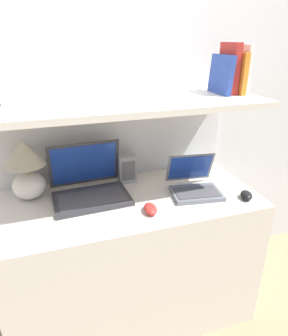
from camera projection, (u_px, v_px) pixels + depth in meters
The scene contains 14 objects.
wall_back at pixel (112, 91), 1.57m from camera, with size 6.00×0.05×2.40m.
desk at pixel (133, 258), 1.61m from camera, with size 1.24×0.56×0.74m.
back_riser at pixel (118, 196), 1.78m from camera, with size 1.24×0.04×1.18m.
shelf at pixel (126, 103), 1.34m from camera, with size 1.24×0.51×0.03m.
table_lamp at pixel (26, 167), 1.40m from camera, with size 0.19×0.19×0.29m.
laptop_large at pixel (89, 186), 1.46m from camera, with size 0.37×0.31×0.25m.
laptop_small at pixel (194, 184), 1.51m from camera, with size 0.27×0.27×0.18m.
computer_mouse at pixel (150, 209), 1.34m from camera, with size 0.06×0.10×0.04m.
second_mouse at pixel (246, 195), 1.45m from camera, with size 0.09×0.10×0.04m.
router_box at pixel (127, 168), 1.60m from camera, with size 0.09×0.07×0.15m.
book_white at pixel (241, 69), 1.45m from camera, with size 0.02×0.14×0.22m.
book_orange at pixel (235, 73), 1.45m from camera, with size 0.03×0.18×0.19m.
book_red at pixel (229, 69), 1.43m from camera, with size 0.04×0.14×0.23m.
book_blue at pixel (221, 75), 1.43m from camera, with size 0.04×0.18×0.18m.
Camera 1 is at (-0.34, -0.95, 1.46)m, focal length 32.00 mm.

